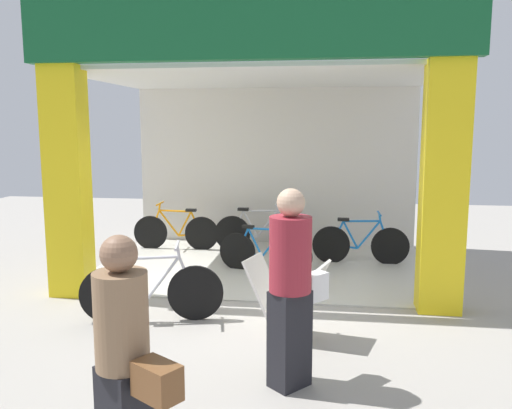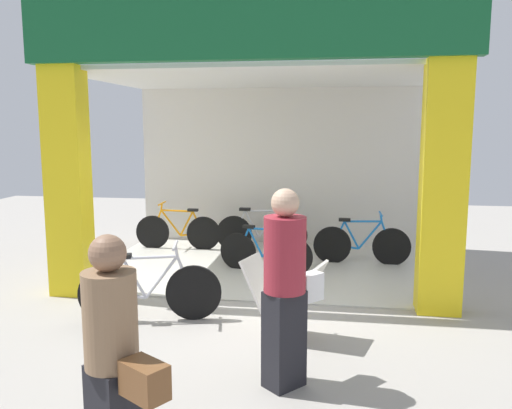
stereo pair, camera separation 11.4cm
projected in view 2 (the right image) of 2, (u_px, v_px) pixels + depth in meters
The scene contains 10 objects.
ground_plane at pixel (246, 302), 6.82m from camera, with size 18.56×18.56×0.00m, color #9E9991.
shop_facade at pixel (264, 139), 8.18m from camera, with size 5.48×3.87×3.91m.
bicycle_inside_0 at pixel (265, 252), 8.14m from camera, with size 1.49×0.45×0.83m.
bicycle_inside_1 at pixel (261, 232), 9.48m from camera, with size 1.66×0.45×0.91m.
bicycle_inside_2 at pixel (178, 231), 9.68m from camera, with size 1.59×0.44×0.87m.
bicycle_inside_3 at pixel (361, 244), 8.63m from camera, with size 1.58×0.43×0.87m.
bicycle_parked_0 at pixel (150, 290), 6.12m from camera, with size 1.64×0.48×0.91m.
sandwich_board_sign at pixel (284, 298), 5.64m from camera, with size 0.95×0.69×0.87m.
pedestrian_0 at pixel (286, 285), 4.49m from camera, with size 0.59×0.61×1.75m.
pedestrian_1 at pixel (114, 366), 3.13m from camera, with size 0.65×0.54×1.64m.
Camera 2 is at (1.12, -6.46, 2.26)m, focal length 36.87 mm.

